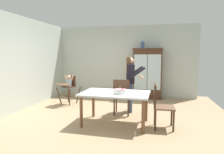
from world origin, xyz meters
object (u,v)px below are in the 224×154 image
object	(u,v)px
high_chair_with_toddler	(69,84)
birthday_cake	(120,92)
ceramic_vase	(142,45)
adult_person	(131,78)
dining_chair_right_end	(159,103)
china_cabinet	(147,73)
dining_chair_far_side	(122,94)
dining_table	(115,96)

from	to	relation	value
high_chair_with_toddler	birthday_cake	bearing A→B (deg)	-23.95
ceramic_vase	adult_person	size ratio (longest dim) A/B	0.18
adult_person	dining_chair_right_end	size ratio (longest dim) A/B	1.59
china_cabinet	high_chair_with_toddler	bearing A→B (deg)	-150.16
ceramic_vase	dining_chair_far_side	xyz separation A→B (m)	(-0.38, -2.23, -1.40)
ceramic_vase	dining_chair_far_side	distance (m)	2.66
china_cabinet	ceramic_vase	distance (m)	1.05
ceramic_vase	dining_chair_far_side	bearing A→B (deg)	-99.66
adult_person	ceramic_vase	bearing A→B (deg)	-18.24
dining_table	dining_chair_far_side	size ratio (longest dim) A/B	1.63
china_cabinet	adult_person	xyz separation A→B (m)	(-0.39, -1.86, 0.05)
dining_chair_right_end	high_chair_with_toddler	bearing A→B (deg)	59.45
birthday_cake	dining_chair_right_end	xyz separation A→B (m)	(0.85, 0.11, -0.24)
china_cabinet	dining_chair_far_side	world-z (taller)	china_cabinet
birthday_cake	china_cabinet	bearing A→B (deg)	81.29
china_cabinet	ceramic_vase	size ratio (longest dim) A/B	6.79
china_cabinet	dining_chair_far_side	xyz separation A→B (m)	(-0.58, -2.23, -0.37)
high_chair_with_toddler	dining_chair_right_end	size ratio (longest dim) A/B	0.99
dining_table	dining_chair_far_side	world-z (taller)	dining_chair_far_side
dining_chair_far_side	adult_person	bearing A→B (deg)	-119.66
ceramic_vase	dining_table	xyz separation A→B (m)	(-0.41, -2.93, -1.30)
dining_table	dining_chair_right_end	distance (m)	0.99
birthday_cake	high_chair_with_toddler	bearing A→B (deg)	140.03
ceramic_vase	dining_chair_far_side	size ratio (longest dim) A/B	0.28
adult_person	dining_chair_far_side	size ratio (longest dim) A/B	1.59
china_cabinet	birthday_cake	size ratio (longest dim) A/B	6.55
dining_chair_far_side	china_cabinet	bearing A→B (deg)	-106.99
birthday_cake	dining_chair_far_side	world-z (taller)	dining_chair_far_side
high_chair_with_toddler	dining_table	distance (m)	2.39
birthday_cake	dining_chair_far_side	distance (m)	0.89
high_chair_with_toddler	adult_person	bearing A→B (deg)	3.62
china_cabinet	dining_chair_far_side	distance (m)	2.33
adult_person	dining_chair_right_end	distance (m)	1.40
china_cabinet	high_chair_with_toddler	size ratio (longest dim) A/B	1.93
dining_chair_far_side	dining_chair_right_end	bearing A→B (deg)	139.82
high_chair_with_toddler	adult_person	xyz separation A→B (m)	(2.07, -0.45, 0.31)
dining_table	dining_chair_right_end	bearing A→B (deg)	-2.14
birthday_cake	dining_chair_right_end	size ratio (longest dim) A/B	0.29
ceramic_vase	birthday_cake	world-z (taller)	ceramic_vase
ceramic_vase	dining_chair_right_end	bearing A→B (deg)	-79.03
high_chair_with_toddler	dining_chair_far_side	size ratio (longest dim) A/B	0.99
high_chair_with_toddler	dining_table	size ratio (longest dim) A/B	0.61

